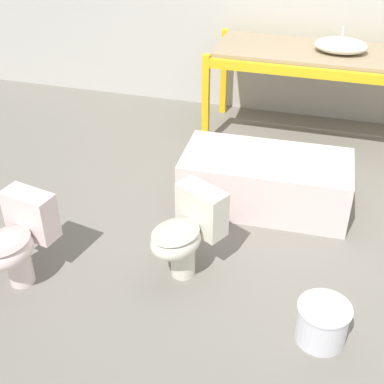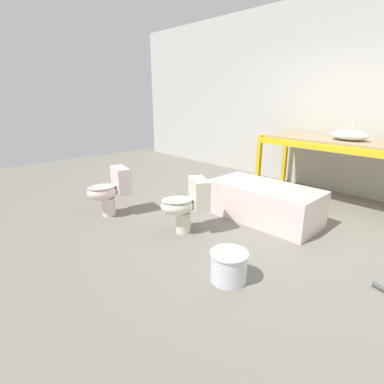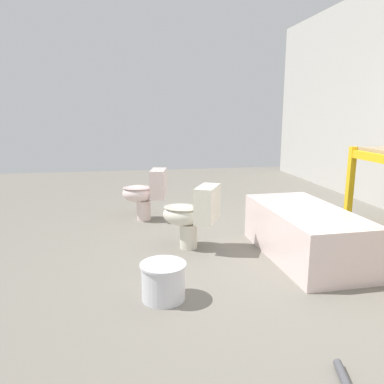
{
  "view_description": "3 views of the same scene",
  "coord_description": "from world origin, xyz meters",
  "px_view_note": "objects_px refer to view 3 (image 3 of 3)",
  "views": [
    {
      "loc": [
        0.29,
        -3.87,
        2.76
      ],
      "look_at": [
        -0.56,
        -0.83,
        0.66
      ],
      "focal_mm": 50.0,
      "sensor_mm": 36.0,
      "label": 1
    },
    {
      "loc": [
        1.96,
        -3.18,
        1.62
      ],
      "look_at": [
        -0.55,
        -0.86,
        0.51
      ],
      "focal_mm": 28.0,
      "sensor_mm": 36.0,
      "label": 2
    },
    {
      "loc": [
        3.06,
        -1.57,
        1.39
      ],
      "look_at": [
        -0.54,
        -0.94,
        0.61
      ],
      "focal_mm": 35.0,
      "sensor_mm": 36.0,
      "label": 3
    }
  ],
  "objects_px": {
    "bathtub_main": "(305,229)",
    "toilet_far": "(192,213)",
    "toilet_near": "(146,192)",
    "bucket_white": "(163,280)"
  },
  "relations": [
    {
      "from": "bathtub_main",
      "to": "toilet_far",
      "type": "bearing_deg",
      "value": -113.6
    },
    {
      "from": "toilet_near",
      "to": "bucket_white",
      "type": "distance_m",
      "value": 2.17
    },
    {
      "from": "bathtub_main",
      "to": "toilet_near",
      "type": "height_order",
      "value": "toilet_near"
    },
    {
      "from": "toilet_far",
      "to": "bucket_white",
      "type": "relative_size",
      "value": 1.91
    },
    {
      "from": "toilet_near",
      "to": "bucket_white",
      "type": "bearing_deg",
      "value": 12.05
    },
    {
      "from": "toilet_near",
      "to": "bucket_white",
      "type": "height_order",
      "value": "toilet_near"
    },
    {
      "from": "toilet_near",
      "to": "toilet_far",
      "type": "relative_size",
      "value": 1.0
    },
    {
      "from": "bathtub_main",
      "to": "bucket_white",
      "type": "height_order",
      "value": "bathtub_main"
    },
    {
      "from": "bucket_white",
      "to": "toilet_far",
      "type": "bearing_deg",
      "value": 158.7
    },
    {
      "from": "toilet_far",
      "to": "bucket_white",
      "type": "distance_m",
      "value": 1.13
    }
  ]
}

